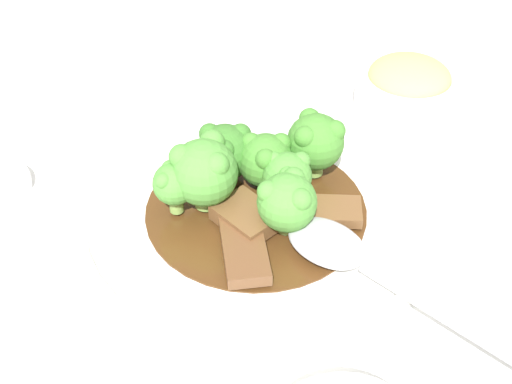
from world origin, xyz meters
TOP-DOWN VIEW (x-y plane):
  - ground_plane at (0.00, 0.00)m, footprint 4.00×4.00m
  - main_plate at (0.00, 0.00)m, footprint 0.30×0.30m
  - beef_strip_0 at (0.06, -0.01)m, footprint 0.08×0.04m
  - beef_strip_1 at (0.02, -0.01)m, footprint 0.06×0.06m
  - beef_strip_2 at (0.01, 0.05)m, footprint 0.03×0.07m
  - broccoli_floret_0 at (-0.03, 0.01)m, footprint 0.05×0.05m
  - broccoli_floret_1 at (-0.00, -0.04)m, footprint 0.06×0.06m
  - broccoli_floret_2 at (-0.05, 0.05)m, footprint 0.05×0.05m
  - broccoli_floret_3 at (-0.01, 0.03)m, footprint 0.04×0.04m
  - broccoli_floret_4 at (0.03, 0.02)m, footprint 0.05×0.05m
  - broccoli_floret_5 at (0.01, -0.07)m, footprint 0.04×0.04m
  - broccoli_floret_6 at (-0.04, -0.03)m, footprint 0.05×0.05m
  - serving_spoon at (0.06, 0.07)m, footprint 0.17×0.18m
  - side_bowl_appetizer at (-0.16, 0.15)m, footprint 0.10×0.10m
  - paper_napkin at (-0.20, -0.12)m, footprint 0.15×0.09m

SIDE VIEW (x-z plane):
  - ground_plane at x=0.00m, z-range 0.00..0.00m
  - paper_napkin at x=-0.20m, z-range 0.00..0.01m
  - main_plate at x=0.00m, z-range 0.00..0.02m
  - beef_strip_2 at x=0.01m, z-range 0.02..0.03m
  - beef_strip_0 at x=0.06m, z-range 0.02..0.03m
  - serving_spoon at x=0.06m, z-range 0.02..0.03m
  - beef_strip_1 at x=0.02m, z-range 0.02..0.03m
  - side_bowl_appetizer at x=-0.16m, z-range 0.00..0.06m
  - broccoli_floret_0 at x=-0.03m, z-range 0.02..0.07m
  - broccoli_floret_3 at x=-0.01m, z-range 0.02..0.07m
  - broccoli_floret_6 at x=-0.04m, z-range 0.02..0.07m
  - broccoli_floret_5 at x=0.01m, z-range 0.03..0.07m
  - broccoli_floret_4 at x=0.03m, z-range 0.02..0.07m
  - broccoli_floret_2 at x=-0.05m, z-range 0.02..0.08m
  - broccoli_floret_1 at x=0.00m, z-range 0.02..0.09m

